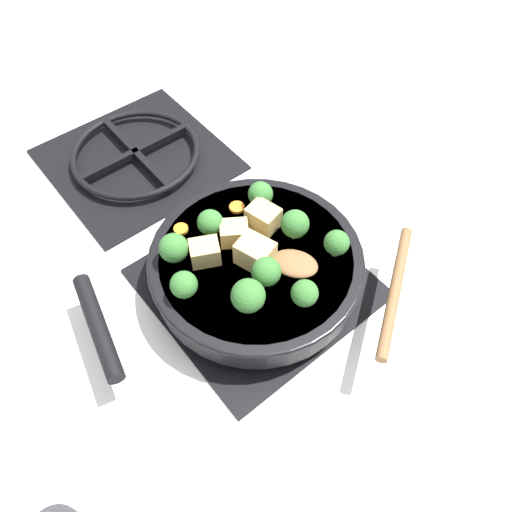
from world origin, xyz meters
TOP-DOWN VIEW (x-y plane):
  - ground_plane at (0.00, 0.00)m, footprint 2.40×2.40m
  - front_burner_grate at (0.00, 0.00)m, footprint 0.31×0.31m
  - rear_burner_grate at (0.00, 0.36)m, footprint 0.31×0.31m
  - skillet_pan at (-0.00, 0.00)m, footprint 0.42×0.32m
  - wooden_spoon at (0.07, -0.12)m, footprint 0.21×0.23m
  - tofu_cube_center_large at (0.05, 0.04)m, footprint 0.05×0.05m
  - tofu_cube_near_handle at (-0.01, -0.01)m, footprint 0.05×0.06m
  - tofu_cube_east_chunk at (-0.06, 0.04)m, footprint 0.05×0.05m
  - tofu_cube_west_chunk at (-0.01, 0.04)m, footprint 0.05×0.05m
  - broccoli_floret_near_spoon at (-0.06, -0.06)m, footprint 0.05×0.05m
  - broccoli_floret_center_top at (0.07, -0.01)m, footprint 0.04×0.04m
  - broccoli_floret_east_rim at (-0.09, 0.07)m, footprint 0.04×0.04m
  - broccoli_floret_west_rim at (-0.00, -0.10)m, footprint 0.04×0.04m
  - broccoli_floret_north_edge at (-0.02, -0.04)m, footprint 0.04×0.04m
  - broccoli_floret_south_cluster at (0.09, -0.07)m, footprint 0.04×0.04m
  - broccoli_floret_mid_floret at (-0.03, 0.07)m, footprint 0.04×0.04m
  - broccoli_floret_small_inner at (0.07, 0.07)m, footprint 0.04×0.04m
  - broccoli_floret_tall_stem at (-0.12, 0.01)m, footprint 0.04×0.04m
  - carrot_slice_orange_thin at (0.03, 0.09)m, footprint 0.02×0.02m
  - carrot_slice_near_center at (-0.06, 0.11)m, footprint 0.02×0.02m

SIDE VIEW (x-z plane):
  - ground_plane at x=0.00m, z-range 0.00..0.00m
  - front_burner_grate at x=0.00m, z-range 0.00..0.03m
  - rear_burner_grate at x=0.00m, z-range 0.00..0.03m
  - skillet_pan at x=0.00m, z-range 0.03..0.08m
  - carrot_slice_orange_thin at x=0.03m, z-range 0.07..0.08m
  - carrot_slice_near_center at x=-0.06m, z-range 0.07..0.08m
  - wooden_spoon at x=0.07m, z-range 0.07..0.09m
  - tofu_cube_west_chunk at x=-0.01m, z-range 0.07..0.11m
  - tofu_cube_east_chunk at x=-0.06m, z-range 0.07..0.11m
  - tofu_cube_center_large at x=0.05m, z-range 0.07..0.11m
  - tofu_cube_near_handle at x=-0.01m, z-range 0.07..0.11m
  - broccoli_floret_south_cluster at x=0.09m, z-range 0.08..0.12m
  - broccoli_floret_west_rim at x=0.00m, z-range 0.08..0.12m
  - broccoli_floret_tall_stem at x=-0.12m, z-range 0.08..0.12m
  - broccoli_floret_small_inner at x=0.07m, z-range 0.08..0.12m
  - broccoli_floret_mid_floret at x=-0.03m, z-range 0.08..0.12m
  - broccoli_floret_north_edge at x=-0.02m, z-range 0.08..0.13m
  - broccoli_floret_center_top at x=0.07m, z-range 0.08..0.13m
  - broccoli_floret_east_rim at x=-0.09m, z-range 0.08..0.13m
  - broccoli_floret_near_spoon at x=-0.06m, z-range 0.08..0.13m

